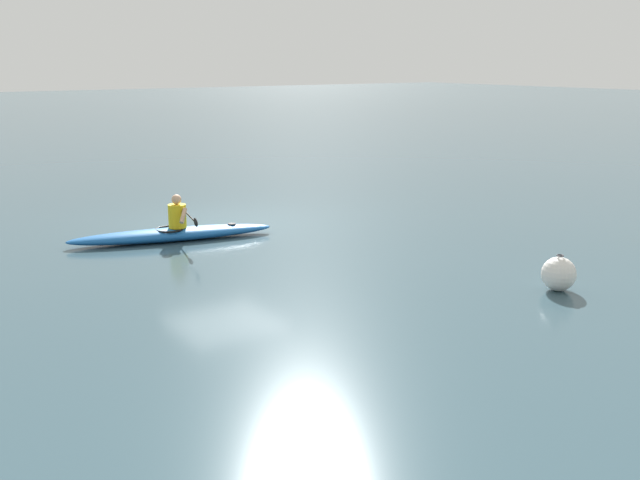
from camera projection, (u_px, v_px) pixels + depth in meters
name	position (u px, v px, depth m)	size (l,w,h in m)	color
ground_plane	(222.00, 223.00, 17.43)	(160.00, 160.00, 0.00)	#334C56
kayak	(172.00, 234.00, 15.76)	(4.37, 1.72, 0.27)	#1959A5
kayaker	(178.00, 214.00, 15.71)	(0.70, 2.35, 0.72)	yellow
mooring_buoy_channel_marker	(559.00, 274.00, 12.32)	(0.57, 0.57, 0.62)	silver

